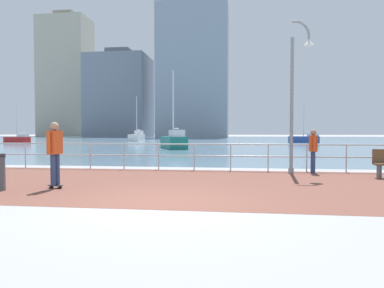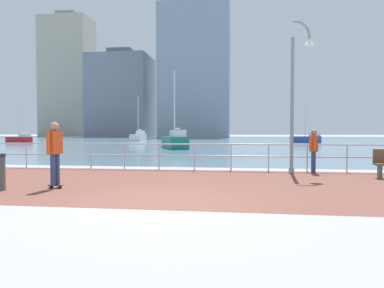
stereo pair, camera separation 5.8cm
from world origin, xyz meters
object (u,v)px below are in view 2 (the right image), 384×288
(skateboarder, at_px, (55,149))
(sailboat_white, at_px, (306,139))
(sailboat_blue, at_px, (175,141))
(sailboat_navy, at_px, (139,137))
(lamppost, at_px, (297,89))
(sailboat_red, at_px, (20,139))
(bystander, at_px, (314,148))

(skateboarder, relative_size, sailboat_white, 0.31)
(skateboarder, distance_m, sailboat_blue, 21.04)
(skateboarder, relative_size, sailboat_navy, 0.25)
(lamppost, distance_m, sailboat_blue, 18.70)
(skateboarder, xyz_separation_m, sailboat_blue, (-0.67, 21.03, -0.39))
(sailboat_navy, distance_m, sailboat_white, 25.02)
(sailboat_red, bearing_deg, lamppost, -43.45)
(sailboat_navy, relative_size, sailboat_red, 1.36)
(lamppost, height_order, bystander, lamppost)
(sailboat_blue, bearing_deg, skateboarder, -88.17)
(bystander, distance_m, sailboat_navy, 43.18)
(sailboat_white, relative_size, sailboat_red, 1.08)
(bystander, relative_size, sailboat_blue, 0.23)
(sailboat_navy, bearing_deg, sailboat_blue, -66.21)
(sailboat_navy, xyz_separation_m, sailboat_white, (24.54, -4.86, -0.14))
(bystander, bearing_deg, sailboat_blue, 115.91)
(lamppost, height_order, sailboat_red, lamppost)
(lamppost, height_order, sailboat_blue, sailboat_blue)
(skateboarder, height_order, sailboat_navy, sailboat_navy)
(bystander, bearing_deg, lamppost, -156.96)
(lamppost, xyz_separation_m, bystander, (0.64, 0.27, -2.06))
(sailboat_blue, bearing_deg, sailboat_red, 152.95)
(lamppost, relative_size, sailboat_blue, 0.78)
(bystander, bearing_deg, sailboat_navy, 114.70)
(lamppost, relative_size, skateboarder, 3.10)
(skateboarder, distance_m, sailboat_white, 41.13)
(sailboat_white, bearing_deg, lamppost, -101.66)
(sailboat_navy, relative_size, sailboat_white, 1.26)
(skateboarder, xyz_separation_m, sailboat_white, (13.94, 38.69, -0.52))
(lamppost, xyz_separation_m, sailboat_red, (-30.15, 28.56, -2.49))
(lamppost, height_order, skateboarder, lamppost)
(skateboarder, height_order, bystander, skateboarder)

